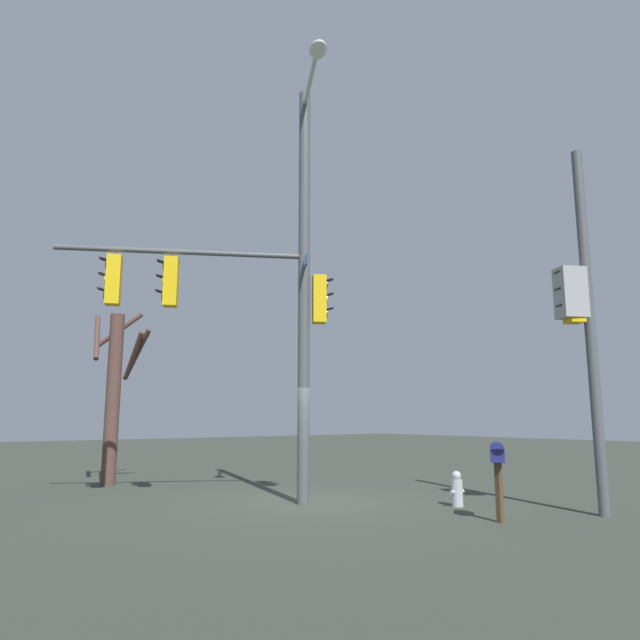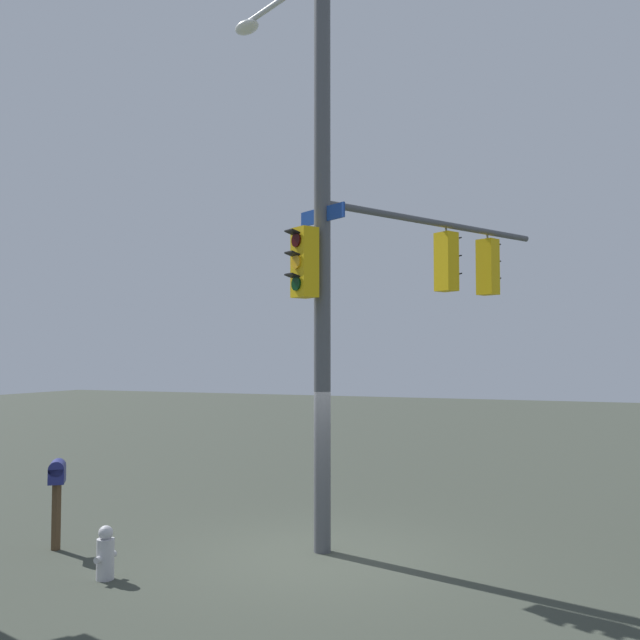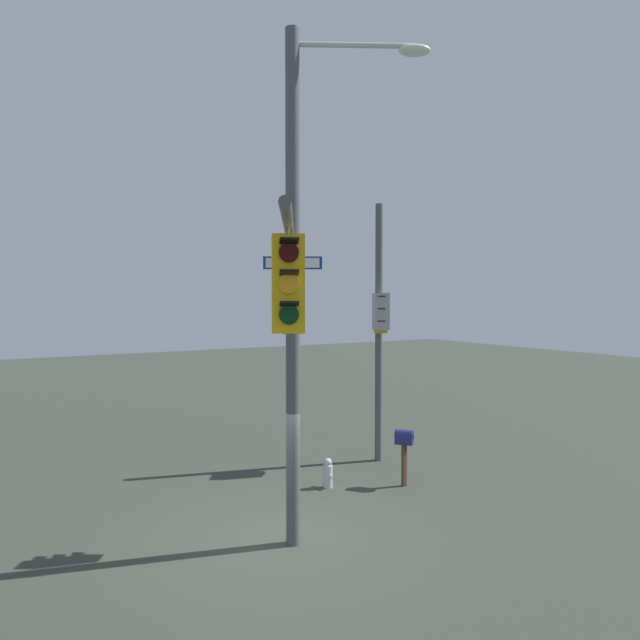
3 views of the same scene
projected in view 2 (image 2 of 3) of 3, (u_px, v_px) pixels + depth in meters
The scene contains 4 objects.
ground_plane at pixel (321, 557), 10.59m from camera, with size 80.00×80.00×0.00m, color #363B32.
main_signal_pole_assembly at pixel (359, 237), 11.78m from camera, with size 5.48×5.05×9.63m.
fire_hydrant at pixel (105, 554), 9.56m from camera, with size 0.38×0.24×0.73m.
mailbox at pixel (57, 479), 11.05m from camera, with size 0.49×0.46×1.41m.
Camera 2 is at (-9.96, -4.07, 3.07)m, focal length 39.12 mm.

